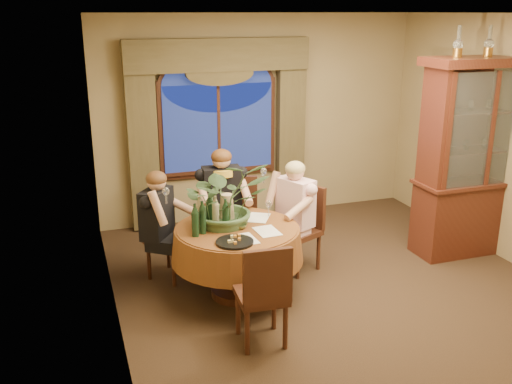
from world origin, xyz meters
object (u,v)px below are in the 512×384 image
object	(u,v)px
china_cabinet	(475,158)
wine_bottle_1	(226,215)
person_pink	(295,217)
oil_lamp_center	(489,41)
chair_back_right	(239,221)
chair_right	(298,230)
oil_lamp_left	(459,41)
stoneware_vase	(227,209)
wine_bottle_3	(195,220)
dining_table	(238,261)
wine_bottle_0	(216,212)
wine_bottle_5	(200,212)
chair_back	(170,236)
person_back	(157,228)
chair_front_left	(261,293)
person_scarf	(222,206)
centerpiece_plant	(225,169)
wine_bottle_2	(202,217)
olive_bowl	(239,226)
wine_bottle_4	(210,209)

from	to	relation	value
china_cabinet	wine_bottle_1	world-z (taller)	china_cabinet
person_pink	oil_lamp_center	bearing A→B (deg)	-118.31
chair_back_right	chair_right	bearing A→B (deg)	157.48
oil_lamp_left	stoneware_vase	distance (m)	3.10
wine_bottle_3	dining_table	bearing A→B (deg)	12.63
wine_bottle_0	wine_bottle_5	bearing A→B (deg)	163.85
chair_back	person_back	xyz separation A→B (m)	(-0.15, -0.11, 0.15)
oil_lamp_center	chair_front_left	xyz separation A→B (m)	(-3.06, -1.12, -2.02)
person_scarf	centerpiece_plant	bearing A→B (deg)	83.24
centerpiece_plant	wine_bottle_2	size ratio (longest dim) A/B	2.93
chair_front_left	wine_bottle_3	xyz separation A→B (m)	(-0.39, 0.81, 0.44)
person_pink	wine_bottle_5	xyz separation A→B (m)	(-1.14, -0.25, 0.27)
chair_right	wine_bottle_5	xyz separation A→B (m)	(-1.17, -0.26, 0.44)
china_cabinet	stoneware_vase	distance (m)	3.07
wine_bottle_2	wine_bottle_5	xyz separation A→B (m)	(0.01, 0.16, 0.00)
chair_front_left	olive_bowl	size ratio (longest dim) A/B	6.50
chair_back	person_scarf	bearing A→B (deg)	157.31
oil_lamp_center	chair_back	bearing A→B (deg)	173.17
dining_table	china_cabinet	xyz separation A→B (m)	(3.00, 0.22, 0.79)
wine_bottle_2	dining_table	bearing A→B (deg)	7.87
person_pink	person_scarf	bearing A→B (deg)	29.22
wine_bottle_2	wine_bottle_3	xyz separation A→B (m)	(-0.08, -0.05, 0.00)
oil_lamp_center	person_scarf	bearing A→B (deg)	167.37
chair_back	chair_front_left	distance (m)	1.63
wine_bottle_3	chair_front_left	bearing A→B (deg)	-64.30
dining_table	chair_back_right	bearing A→B (deg)	71.61
chair_front_left	person_back	xyz separation A→B (m)	(-0.66, 1.44, 0.15)
chair_back	wine_bottle_0	bearing A→B (deg)	80.98
oil_lamp_center	person_scarf	size ratio (longest dim) A/B	0.25
chair_front_left	wine_bottle_3	bearing A→B (deg)	119.44
china_cabinet	person_pink	world-z (taller)	china_cabinet
centerpiece_plant	wine_bottle_5	world-z (taller)	centerpiece_plant
oil_lamp_center	chair_back	world-z (taller)	oil_lamp_center
wine_bottle_4	oil_lamp_left	bearing A→B (deg)	1.09
chair_back_right	chair_front_left	bearing A→B (deg)	97.43
oil_lamp_left	chair_right	world-z (taller)	oil_lamp_left
wine_bottle_3	person_pink	bearing A→B (deg)	20.46
wine_bottle_0	stoneware_vase	bearing A→B (deg)	31.63
china_cabinet	person_back	size ratio (longest dim) A/B	1.85
chair_right	olive_bowl	bearing A→B (deg)	92.59
oil_lamp_center	centerpiece_plant	size ratio (longest dim) A/B	0.35
person_pink	wine_bottle_5	bearing A→B (deg)	77.69
chair_back_right	wine_bottle_2	size ratio (longest dim) A/B	2.91
person_scarf	wine_bottle_2	distance (m)	1.05
oil_lamp_left	dining_table	bearing A→B (deg)	-175.24
chair_back	wine_bottle_2	bearing A→B (deg)	65.03
person_scarf	wine_bottle_0	distance (m)	0.88
china_cabinet	chair_right	size ratio (longest dim) A/B	2.43
oil_lamp_left	chair_right	distance (m)	2.69
chair_back	wine_bottle_4	world-z (taller)	wine_bottle_4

